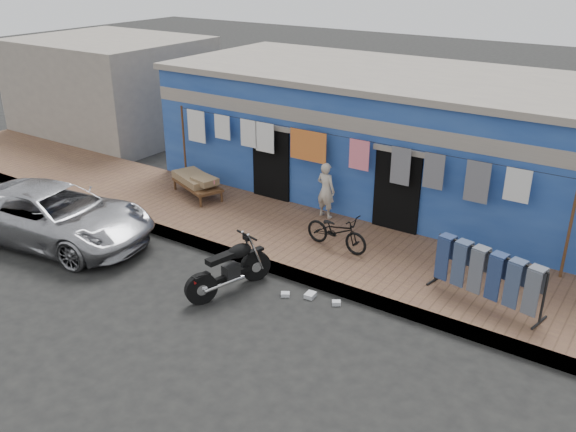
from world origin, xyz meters
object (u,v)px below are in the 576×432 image
object	(u,v)px
bicycle	(337,227)
charpoy	(197,185)
motorcycle	(229,267)
jeans_rack	(487,276)
seated_person	(326,190)
car	(55,214)

from	to	relation	value
bicycle	charpoy	bearing A→B (deg)	86.50
motorcycle	jeans_rack	distance (m)	4.84
bicycle	jeans_rack	size ratio (longest dim) A/B	0.67
seated_person	motorcycle	distance (m)	3.76
seated_person	jeans_rack	distance (m)	4.75
car	seated_person	distance (m)	6.28
motorcycle	car	bearing A→B (deg)	-161.36
seated_person	bicycle	bearing A→B (deg)	136.36
seated_person	jeans_rack	xyz separation A→B (m)	(4.43, -1.70, -0.15)
car	motorcycle	xyz separation A→B (m)	(4.72, 0.46, -0.13)
seated_person	bicycle	size ratio (longest dim) A/B	0.91
bicycle	jeans_rack	world-z (taller)	jeans_rack
jeans_rack	car	bearing A→B (deg)	-164.67
car	bicycle	distance (m)	6.42
charpoy	seated_person	bearing A→B (deg)	11.36
bicycle	charpoy	size ratio (longest dim) A/B	0.81
seated_person	jeans_rack	bearing A→B (deg)	166.40
bicycle	charpoy	distance (m)	4.62
seated_person	bicycle	distance (m)	1.73
car	charpoy	bearing A→B (deg)	-28.23
seated_person	charpoy	bearing A→B (deg)	18.77
motorcycle	charpoy	world-z (taller)	motorcycle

